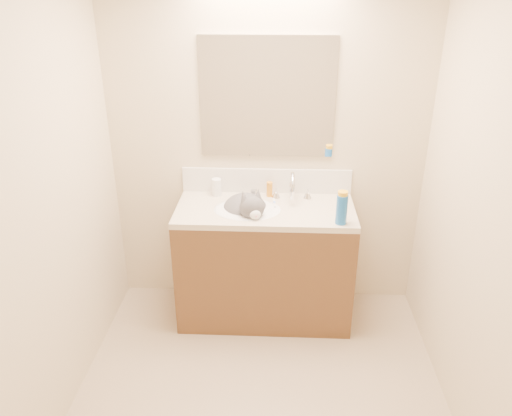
# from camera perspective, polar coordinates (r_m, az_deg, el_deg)

# --- Properties ---
(room_shell) EXTENTS (2.24, 2.54, 2.52)m
(room_shell) POSITION_cam_1_polar(r_m,az_deg,el_deg) (2.21, 0.41, 4.15)
(room_shell) COLOR beige
(room_shell) RESTS_ON ground
(vanity_cabinet) EXTENTS (1.20, 0.55, 0.82)m
(vanity_cabinet) POSITION_cam_1_polar(r_m,az_deg,el_deg) (3.56, 1.01, -6.55)
(vanity_cabinet) COLOR brown
(vanity_cabinet) RESTS_ON ground
(counter_slab) EXTENTS (1.20, 0.55, 0.04)m
(counter_slab) POSITION_cam_1_polar(r_m,az_deg,el_deg) (3.36, 1.06, -0.28)
(counter_slab) COLOR beige
(counter_slab) RESTS_ON vanity_cabinet
(basin) EXTENTS (0.45, 0.36, 0.14)m
(basin) POSITION_cam_1_polar(r_m,az_deg,el_deg) (3.36, -1.01, -1.23)
(basin) COLOR white
(basin) RESTS_ON vanity_cabinet
(faucet) EXTENTS (0.28, 0.20, 0.21)m
(faucet) POSITION_cam_1_polar(r_m,az_deg,el_deg) (3.44, 4.15, 2.23)
(faucet) COLOR silver
(faucet) RESTS_ON counter_slab
(cat) EXTENTS (0.43, 0.47, 0.33)m
(cat) POSITION_cam_1_polar(r_m,az_deg,el_deg) (3.37, -1.08, -0.28)
(cat) COLOR #4B494B
(cat) RESTS_ON basin
(backsplash) EXTENTS (1.20, 0.02, 0.18)m
(backsplash) POSITION_cam_1_polar(r_m,az_deg,el_deg) (3.56, 1.21, 3.13)
(backsplash) COLOR silver
(backsplash) RESTS_ON counter_slab
(mirror) EXTENTS (0.90, 0.02, 0.80)m
(mirror) POSITION_cam_1_polar(r_m,az_deg,el_deg) (3.38, 1.30, 12.45)
(mirror) COLOR white
(mirror) RESTS_ON room_shell
(pill_bottle) EXTENTS (0.08, 0.08, 0.12)m
(pill_bottle) POSITION_cam_1_polar(r_m,az_deg,el_deg) (3.53, -4.52, 2.39)
(pill_bottle) COLOR white
(pill_bottle) RESTS_ON counter_slab
(pill_label) EXTENTS (0.08, 0.08, 0.04)m
(pill_label) POSITION_cam_1_polar(r_m,az_deg,el_deg) (3.54, -4.52, 2.17)
(pill_label) COLOR orange
(pill_label) RESTS_ON pill_bottle
(silver_jar) EXTENTS (0.05, 0.05, 0.05)m
(silver_jar) POSITION_cam_1_polar(r_m,az_deg,el_deg) (3.51, -0.25, 1.70)
(silver_jar) COLOR #B7B7BC
(silver_jar) RESTS_ON counter_slab
(amber_bottle) EXTENTS (0.05, 0.05, 0.11)m
(amber_bottle) POSITION_cam_1_polar(r_m,az_deg,el_deg) (3.51, 1.55, 2.16)
(amber_bottle) COLOR orange
(amber_bottle) RESTS_ON counter_slab
(toothbrush) EXTENTS (0.02, 0.14, 0.01)m
(toothbrush) POSITION_cam_1_polar(r_m,az_deg,el_deg) (3.41, 2.12, 0.58)
(toothbrush) COLOR white
(toothbrush) RESTS_ON counter_slab
(toothbrush_head) EXTENTS (0.02, 0.03, 0.01)m
(toothbrush_head) POSITION_cam_1_polar(r_m,az_deg,el_deg) (3.41, 2.12, 0.62)
(toothbrush_head) COLOR #6F92ED
(toothbrush_head) RESTS_ON counter_slab
(spray_can) EXTENTS (0.08, 0.08, 0.19)m
(spray_can) POSITION_cam_1_polar(r_m,az_deg,el_deg) (3.14, 9.76, -0.16)
(spray_can) COLOR blue
(spray_can) RESTS_ON counter_slab
(spray_cap) EXTENTS (0.07, 0.07, 0.04)m
(spray_cap) POSITION_cam_1_polar(r_m,az_deg,el_deg) (3.10, 9.90, 1.56)
(spray_cap) COLOR #F2AC19
(spray_cap) RESTS_ON spray_can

